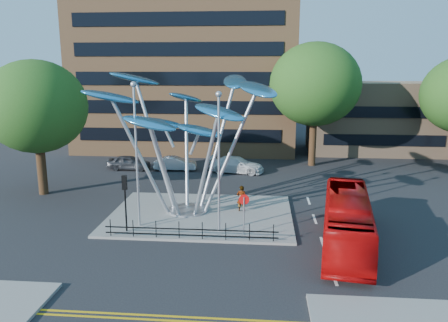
# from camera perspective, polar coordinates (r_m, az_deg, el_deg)

# --- Properties ---
(ground) EXTENTS (120.00, 120.00, 0.00)m
(ground) POSITION_cam_1_polar(r_m,az_deg,el_deg) (23.82, -2.60, -12.04)
(ground) COLOR black
(ground) RESTS_ON ground
(traffic_island) EXTENTS (12.00, 9.00, 0.15)m
(traffic_island) POSITION_cam_1_polar(r_m,az_deg,el_deg) (29.44, -3.00, -7.01)
(traffic_island) COLOR slate
(traffic_island) RESTS_ON ground
(double_yellow_near) EXTENTS (40.00, 0.12, 0.01)m
(double_yellow_near) POSITION_cam_1_polar(r_m,az_deg,el_deg) (18.58, -5.19, -19.63)
(double_yellow_near) COLOR gold
(double_yellow_near) RESTS_ON ground
(double_yellow_far) EXTENTS (40.00, 0.12, 0.01)m
(double_yellow_far) POSITION_cam_1_polar(r_m,az_deg,el_deg) (18.33, -5.37, -20.12)
(double_yellow_far) COLOR gold
(double_yellow_far) RESTS_ON ground
(brick_tower) EXTENTS (25.00, 15.00, 30.00)m
(brick_tower) POSITION_cam_1_polar(r_m,az_deg,el_deg) (54.48, -4.68, 17.77)
(brick_tower) COLOR #986842
(brick_tower) RESTS_ON ground
(low_building_near) EXTENTS (15.00, 8.00, 8.00)m
(low_building_near) POSITION_cam_1_polar(r_m,az_deg,el_deg) (53.44, 19.22, 5.41)
(low_building_near) COLOR #A07D5E
(low_building_near) RESTS_ON ground
(tree_right) EXTENTS (8.80, 8.80, 12.11)m
(tree_right) POSITION_cam_1_polar(r_m,az_deg,el_deg) (43.82, 11.81, 9.76)
(tree_right) COLOR black
(tree_right) RESTS_ON ground
(tree_left) EXTENTS (7.60, 7.60, 10.32)m
(tree_left) POSITION_cam_1_polar(r_m,az_deg,el_deg) (35.89, -23.34, 6.50)
(tree_left) COLOR black
(tree_left) RESTS_ON ground
(leaf_sculpture) EXTENTS (12.72, 9.54, 9.51)m
(leaf_sculpture) POSITION_cam_1_polar(r_m,az_deg,el_deg) (28.77, -5.08, 6.41)
(leaf_sculpture) COLOR #9EA0A5
(leaf_sculpture) RESTS_ON traffic_island
(street_lamp_left) EXTENTS (0.36, 0.36, 8.80)m
(street_lamp_left) POSITION_cam_1_polar(r_m,az_deg,el_deg) (26.46, -11.42, 2.37)
(street_lamp_left) COLOR #9EA0A5
(street_lamp_left) RESTS_ON traffic_island
(street_lamp_right) EXTENTS (0.36, 0.36, 8.30)m
(street_lamp_right) POSITION_cam_1_polar(r_m,az_deg,el_deg) (25.07, -0.68, 1.46)
(street_lamp_right) COLOR #9EA0A5
(street_lamp_right) RESTS_ON traffic_island
(traffic_light_island) EXTENTS (0.28, 0.18, 3.42)m
(traffic_light_island) POSITION_cam_1_polar(r_m,az_deg,el_deg) (26.29, -12.82, -3.89)
(traffic_light_island) COLOR black
(traffic_light_island) RESTS_ON traffic_island
(no_entry_sign_island) EXTENTS (0.60, 0.10, 2.45)m
(no_entry_sign_island) POSITION_cam_1_polar(r_m,az_deg,el_deg) (25.33, 2.63, -6.11)
(no_entry_sign_island) COLOR #9EA0A5
(no_entry_sign_island) RESTS_ON traffic_island
(pedestrian_railing_front) EXTENTS (10.00, 0.06, 1.00)m
(pedestrian_railing_front) POSITION_cam_1_polar(r_m,az_deg,el_deg) (25.29, -4.38, -9.21)
(pedestrian_railing_front) COLOR black
(pedestrian_railing_front) RESTS_ON traffic_island
(red_bus) EXTENTS (3.98, 10.48, 2.85)m
(red_bus) POSITION_cam_1_polar(r_m,az_deg,el_deg) (25.34, 15.76, -7.50)
(red_bus) COLOR #B30808
(red_bus) RESTS_ON ground
(pedestrian) EXTENTS (0.66, 0.44, 1.79)m
(pedestrian) POSITION_cam_1_polar(r_m,az_deg,el_deg) (29.63, 2.30, -4.90)
(pedestrian) COLOR gray
(pedestrian) RESTS_ON traffic_island
(parked_car_left) EXTENTS (4.14, 1.77, 1.39)m
(parked_car_left) POSITION_cam_1_polar(r_m,az_deg,el_deg) (43.00, -12.30, -0.19)
(parked_car_left) COLOR #3E3F45
(parked_car_left) RESTS_ON ground
(parked_car_mid) EXTENTS (4.09, 1.65, 1.32)m
(parked_car_mid) POSITION_cam_1_polar(r_m,az_deg,el_deg) (41.97, -6.38, -0.34)
(parked_car_mid) COLOR #B8BBC0
(parked_car_mid) RESTS_ON ground
(parked_car_right) EXTENTS (5.38, 2.85, 1.49)m
(parked_car_right) POSITION_cam_1_polar(r_m,az_deg,el_deg) (40.88, 1.64, -0.49)
(parked_car_right) COLOR silver
(parked_car_right) RESTS_ON ground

